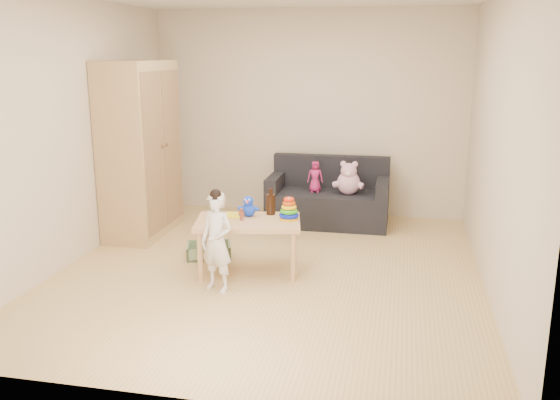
% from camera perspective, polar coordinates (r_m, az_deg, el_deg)
% --- Properties ---
extents(room, '(4.50, 4.50, 4.50)m').
position_cam_1_polar(room, '(5.47, -1.05, 6.02)').
color(room, tan).
rests_on(room, ground).
extents(wardrobe, '(0.55, 1.10, 1.98)m').
position_cam_1_polar(wardrobe, '(6.94, -13.30, 4.75)').
color(wardrobe, tan).
rests_on(wardrobe, ground).
extents(sofa, '(1.46, 0.74, 0.41)m').
position_cam_1_polar(sofa, '(7.30, 4.63, -0.76)').
color(sofa, black).
rests_on(sofa, ground).
extents(play_table, '(1.08, 0.80, 0.52)m').
position_cam_1_polar(play_table, '(5.70, -3.06, -4.45)').
color(play_table, tan).
rests_on(play_table, ground).
extents(storage_bin, '(0.53, 0.46, 0.13)m').
position_cam_1_polar(storage_bin, '(6.21, -6.86, -4.84)').
color(storage_bin, gray).
rests_on(storage_bin, ground).
extents(toddler, '(0.38, 0.32, 0.87)m').
position_cam_1_polar(toddler, '(5.24, -6.09, -4.15)').
color(toddler, white).
rests_on(toddler, ground).
extents(pink_bear, '(0.36, 0.33, 0.34)m').
position_cam_1_polar(pink_bear, '(7.12, 6.63, 1.90)').
color(pink_bear, '#E0A5C4').
rests_on(pink_bear, sofa).
extents(doll, '(0.21, 0.15, 0.37)m').
position_cam_1_polar(doll, '(7.18, 3.40, 2.22)').
color(doll, '#B9226A').
rests_on(doll, sofa).
extents(ring_stacker, '(0.19, 0.19, 0.22)m').
position_cam_1_polar(ring_stacker, '(5.62, 0.87, -1.04)').
color(ring_stacker, yellow).
rests_on(ring_stacker, play_table).
extents(brown_bottle, '(0.09, 0.09, 0.26)m').
position_cam_1_polar(brown_bottle, '(5.79, -0.89, -0.33)').
color(brown_bottle, black).
rests_on(brown_bottle, play_table).
extents(blue_plush, '(0.18, 0.15, 0.21)m').
position_cam_1_polar(blue_plush, '(5.73, -3.05, -0.57)').
color(blue_plush, blue).
rests_on(blue_plush, play_table).
extents(wooden_figure, '(0.06, 0.05, 0.12)m').
position_cam_1_polar(wooden_figure, '(5.61, -3.73, -1.35)').
color(wooden_figure, brown).
rests_on(wooden_figure, play_table).
extents(yellow_book, '(0.19, 0.19, 0.01)m').
position_cam_1_polar(yellow_book, '(5.78, -4.59, -1.46)').
color(yellow_book, '#FFF01A').
rests_on(yellow_book, play_table).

